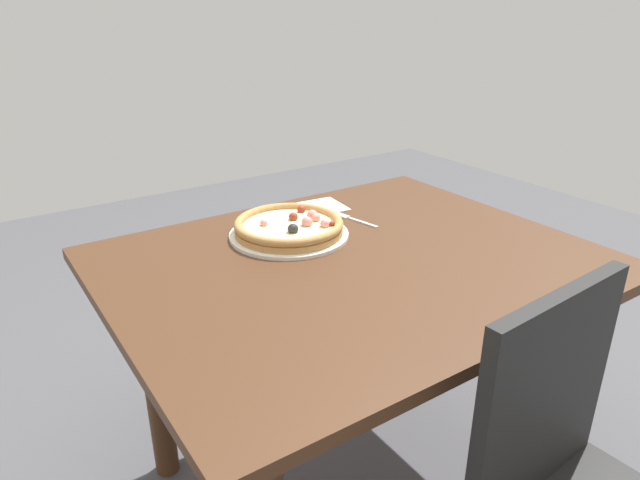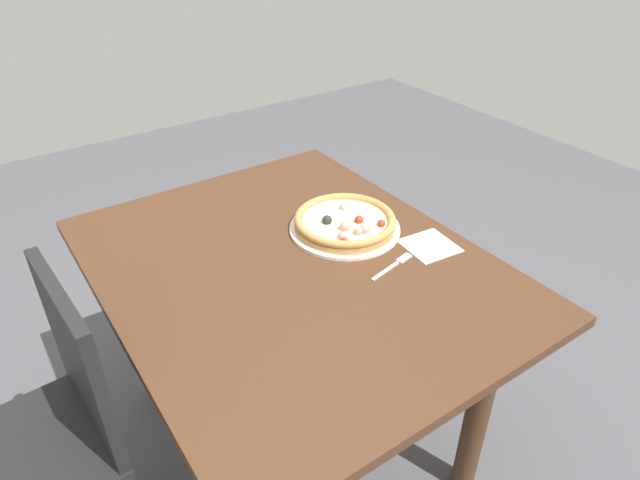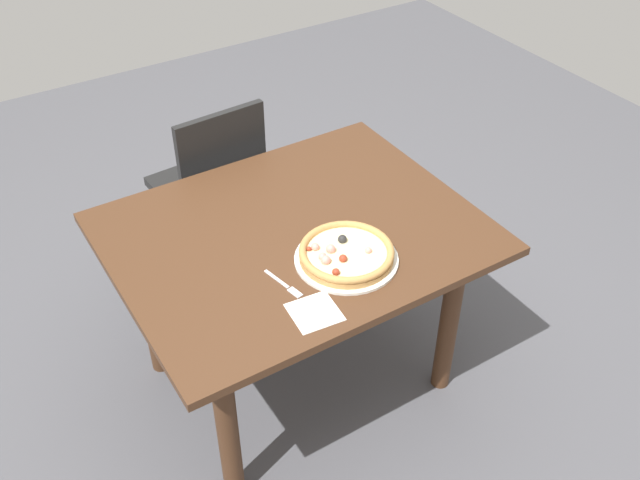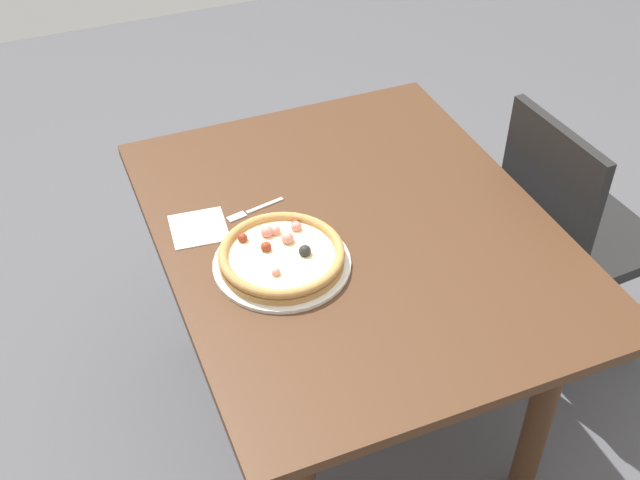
% 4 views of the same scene
% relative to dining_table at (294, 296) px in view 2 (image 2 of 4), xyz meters
% --- Properties ---
extents(ground_plane, '(6.00, 6.00, 0.00)m').
position_rel_dining_table_xyz_m(ground_plane, '(0.00, 0.00, -0.62)').
color(ground_plane, '#4C4C51').
extents(dining_table, '(1.22, 0.98, 0.73)m').
position_rel_dining_table_xyz_m(dining_table, '(0.00, 0.00, 0.00)').
color(dining_table, '#472B19').
rests_on(dining_table, ground).
extents(chair_near, '(0.42, 0.42, 0.90)m').
position_rel_dining_table_xyz_m(chair_near, '(-0.00, -0.70, -0.12)').
color(chair_near, black).
rests_on(chair_near, ground).
extents(plate, '(0.33, 0.33, 0.01)m').
position_rel_dining_table_xyz_m(plate, '(-0.06, 0.22, 0.12)').
color(plate, silver).
rests_on(plate, dining_table).
extents(pizza, '(0.31, 0.31, 0.05)m').
position_rel_dining_table_xyz_m(pizza, '(-0.06, 0.22, 0.15)').
color(pizza, '#B78447').
rests_on(pizza, plate).
extents(fork, '(0.05, 0.16, 0.00)m').
position_rel_dining_table_xyz_m(fork, '(0.17, 0.23, 0.12)').
color(fork, silver).
rests_on(fork, dining_table).
extents(napkin, '(0.15, 0.15, 0.00)m').
position_rel_dining_table_xyz_m(napkin, '(0.15, 0.37, 0.12)').
color(napkin, white).
rests_on(napkin, dining_table).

